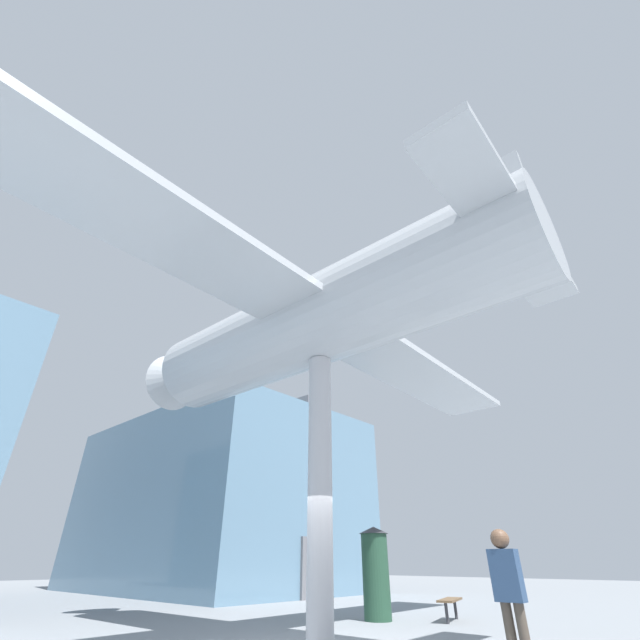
{
  "coord_description": "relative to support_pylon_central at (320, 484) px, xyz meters",
  "views": [
    {
      "loc": [
        -6.87,
        -6.18,
        1.37
      ],
      "look_at": [
        0.0,
        0.0,
        6.6
      ],
      "focal_mm": 24.0,
      "sensor_mm": 36.0,
      "label": 1
    }
  ],
  "objects": [
    {
      "name": "support_pylon_central",
      "position": [
        0.0,
        0.0,
        0.0
      ],
      "size": [
        0.5,
        0.5,
        5.5
      ],
      "color": "#B7B7BC",
      "rests_on": "ground_plane"
    },
    {
      "name": "plaza_bench",
      "position": [
        5.55,
        0.33,
        -2.32
      ],
      "size": [
        1.5,
        0.78,
        0.5
      ],
      "rotation": [
        0.0,
        0.0,
        0.28
      ],
      "color": "brown",
      "rests_on": "ground_plane"
    },
    {
      "name": "suspended_airplane",
      "position": [
        -0.01,
        0.3,
        3.85
      ],
      "size": [
        18.76,
        12.32,
        3.06
      ],
      "rotation": [
        0.0,
        0.0,
        0.02
      ],
      "color": "#B2B7BC",
      "rests_on": "support_pylon_central"
    },
    {
      "name": "glass_pavilion_right",
      "position": [
        8.68,
        15.69,
        1.42
      ],
      "size": [
        10.12,
        15.31,
        8.92
      ],
      "color": "#60849E",
      "rests_on": "ground_plane"
    },
    {
      "name": "visitor_person",
      "position": [
        0.33,
        -3.36,
        -1.7
      ],
      "size": [
        0.27,
        0.41,
        1.8
      ],
      "rotation": [
        0.0,
        0.0,
        4.74
      ],
      "color": "#4C4238",
      "rests_on": "ground_plane"
    },
    {
      "name": "info_kiosk",
      "position": [
        4.31,
        1.81,
        -1.6
      ],
      "size": [
        0.84,
        0.84,
        2.24
      ],
      "color": "#234733",
      "rests_on": "ground_plane"
    }
  ]
}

